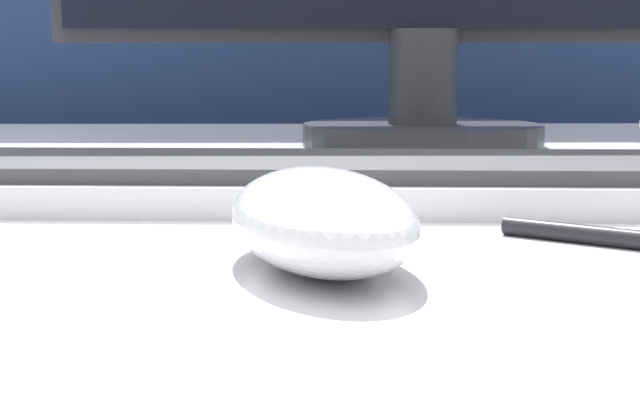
# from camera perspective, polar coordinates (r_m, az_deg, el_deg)

# --- Properties ---
(partition_panel) EXTENTS (5.00, 0.03, 1.36)m
(partition_panel) POSITION_cam_1_polar(r_m,az_deg,el_deg) (1.26, -2.76, 2.97)
(partition_panel) COLOR navy
(partition_panel) RESTS_ON ground_plane
(computer_mouse_near) EXTENTS (0.09, 0.13, 0.04)m
(computer_mouse_near) POSITION_cam_1_polar(r_m,az_deg,el_deg) (0.32, 0.08, -1.24)
(computer_mouse_near) COLOR silver
(computer_mouse_near) RESTS_ON desk
(keyboard) EXTENTS (0.45, 0.15, 0.02)m
(keyboard) POSITION_cam_1_polar(r_m,az_deg,el_deg) (0.48, -1.03, 1.24)
(keyboard) COLOR silver
(keyboard) RESTS_ON desk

